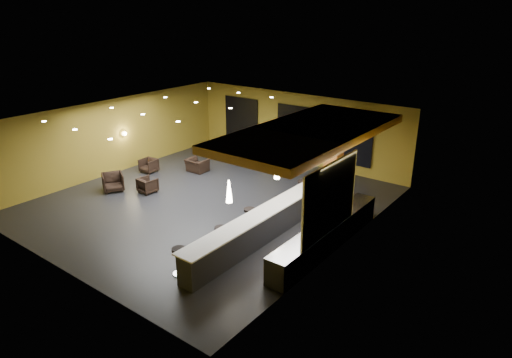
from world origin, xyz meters
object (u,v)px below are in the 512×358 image
Objects in this scene: staff_b at (340,192)px; armchair_a at (113,182)px; prep_counter at (326,236)px; pendant_2 at (315,151)px; bar_stool_2 at (250,217)px; bar_stool_0 at (179,258)px; pendant_1 at (277,169)px; armchair_c at (149,165)px; pendant_0 at (229,191)px; column at (334,156)px; bar_stool_1 at (221,235)px; bar_stool_3 at (279,204)px; bar_stool_4 at (303,188)px; armchair_b at (148,185)px; staff_a at (321,197)px; bar_counter at (268,223)px; armchair_d at (197,165)px.

armchair_a is at bearing -149.15° from staff_b.
prep_counter is 8.57× the size of pendant_2.
armchair_a is 1.01× the size of bar_stool_2.
prep_counter is 4.83m from bar_stool_0.
pendant_1 is 0.97× the size of armchair_c.
pendant_0 is 1.00× the size of pendant_1.
prep_counter is 1.71× the size of column.
pendant_2 is at bearing 81.48° from bar_stool_1.
armchair_c is (-8.40, -2.73, -1.42)m from column.
staff_b reaches higher than bar_stool_2.
column is 4.58× the size of bar_stool_3.
bar_stool_4 is at bearing 90.19° from bar_stool_1.
staff_a is at bearing -158.06° from armchair_b.
bar_counter is 2.53m from staff_a.
bar_stool_4 is at bearing 91.85° from bar_stool_3.
bar_counter is 9.37× the size of bar_stool_2.
pendant_2 is 0.81× the size of armchair_a.
prep_counter is at bearing 56.04° from bar_stool_0.
column is at bearing 80.59° from bar_stool_2.
prep_counter is 8.29× the size of armchair_c.
bar_stool_2 is (5.69, -0.19, 0.22)m from armchair_b.
bar_counter is 8.60m from armchair_c.
column is at bearing -141.11° from armchair_b.
pendant_1 is (0.00, -4.10, 0.60)m from column.
column is at bearing -170.45° from armchair_d.
staff_b is 1.65× the size of armchair_d.
prep_counter is 3.73m from pendant_2.
pendant_0 reaches higher than prep_counter.
bar_stool_0 is at bearing -114.86° from pendant_0.
bar_stool_1 is at bearing -116.81° from staff_a.
pendant_1 reaches higher than armchair_d.
pendant_0 is at bearing -94.12° from staff_b.
bar_counter is 3.57m from bar_stool_0.
bar_counter is at bearing -17.03° from armchair_c.
armchair_c is (-8.40, -1.13, -2.02)m from pendant_2.
pendant_2 is at bearing 64.60° from bar_stool_3.
bar_stool_0 is 6.92m from bar_stool_4.
prep_counter is at bearing 160.48° from armchair_d.
staff_b is 2.22× the size of armchair_b.
prep_counter reaches higher than bar_stool_1.
pendant_2 is at bearing 90.00° from bar_counter.
pendant_1 is 2.91m from bar_stool_1.
pendant_2 is 0.86× the size of bar_stool_1.
bar_counter reaches higher than bar_stool_2.
bar_counter is 1.33× the size of prep_counter.
bar_stool_4 is (-0.71, 2.91, -1.80)m from pendant_1.
bar_counter is 9.22× the size of bar_stool_0.
prep_counter is 7.84× the size of bar_stool_3.
pendant_0 reaches higher than bar_stool_3.
bar_stool_2 is at bearing -145.17° from pendant_1.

